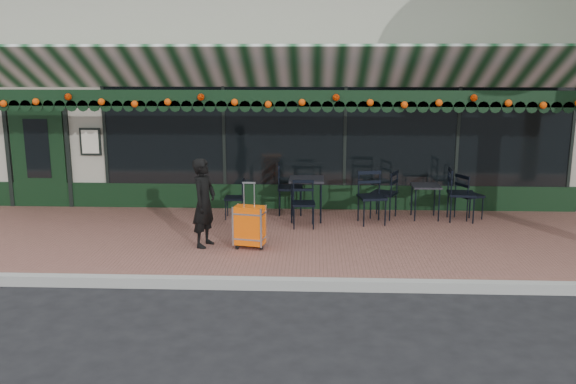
{
  "coord_description": "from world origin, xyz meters",
  "views": [
    {
      "loc": [
        0.8,
        -8.03,
        3.11
      ],
      "look_at": [
        0.38,
        1.6,
        1.01
      ],
      "focal_mm": 38.0,
      "sensor_mm": 36.0,
      "label": 1
    }
  ],
  "objects_px": {
    "chair_a_left": "(384,194)",
    "chair_b_front": "(303,204)",
    "cafe_table_b": "(307,183)",
    "chair_a_extra": "(469,196)",
    "suitcase": "(250,226)",
    "chair_a_front": "(372,198)",
    "chair_a_right": "(461,194)",
    "chair_b_right": "(290,188)",
    "cafe_table_a": "(426,188)",
    "chair_b_left": "(235,198)",
    "woman": "(204,203)"
  },
  "relations": [
    {
      "from": "chair_b_front",
      "to": "chair_a_front",
      "type": "bearing_deg",
      "value": 9.91
    },
    {
      "from": "chair_a_extra",
      "to": "chair_b_left",
      "type": "xyz_separation_m",
      "value": [
        -4.45,
        -0.18,
        -0.05
      ]
    },
    {
      "from": "chair_a_extra",
      "to": "chair_a_front",
      "type": "bearing_deg",
      "value": 78.15
    },
    {
      "from": "chair_a_left",
      "to": "cafe_table_a",
      "type": "bearing_deg",
      "value": 111.61
    },
    {
      "from": "suitcase",
      "to": "chair_a_right",
      "type": "xyz_separation_m",
      "value": [
        3.77,
        1.86,
        0.15
      ]
    },
    {
      "from": "cafe_table_b",
      "to": "chair_b_front",
      "type": "height_order",
      "value": "chair_b_front"
    },
    {
      "from": "chair_a_front",
      "to": "chair_b_front",
      "type": "relative_size",
      "value": 1.15
    },
    {
      "from": "suitcase",
      "to": "chair_a_front",
      "type": "distance_m",
      "value": 2.62
    },
    {
      "from": "suitcase",
      "to": "chair_a_left",
      "type": "distance_m",
      "value": 3.11
    },
    {
      "from": "woman",
      "to": "chair_b_front",
      "type": "bearing_deg",
      "value": -34.66
    },
    {
      "from": "suitcase",
      "to": "cafe_table_a",
      "type": "height_order",
      "value": "suitcase"
    },
    {
      "from": "suitcase",
      "to": "chair_a_left",
      "type": "xyz_separation_m",
      "value": [
        2.35,
        2.03,
        0.11
      ]
    },
    {
      "from": "cafe_table_b",
      "to": "chair_b_front",
      "type": "xyz_separation_m",
      "value": [
        -0.05,
        -0.53,
        -0.29
      ]
    },
    {
      "from": "chair_a_right",
      "to": "chair_a_extra",
      "type": "distance_m",
      "value": 0.26
    },
    {
      "from": "woman",
      "to": "chair_a_left",
      "type": "xyz_separation_m",
      "value": [
        3.08,
        1.96,
        -0.25
      ]
    },
    {
      "from": "cafe_table_a",
      "to": "chair_b_right",
      "type": "relative_size",
      "value": 0.64
    },
    {
      "from": "cafe_table_b",
      "to": "chair_b_right",
      "type": "height_order",
      "value": "chair_b_right"
    },
    {
      "from": "chair_a_extra",
      "to": "chair_b_right",
      "type": "xyz_separation_m",
      "value": [
        -3.41,
        0.24,
        0.07
      ]
    },
    {
      "from": "chair_b_left",
      "to": "chair_a_extra",
      "type": "bearing_deg",
      "value": 90.9
    },
    {
      "from": "cafe_table_b",
      "to": "chair_b_right",
      "type": "relative_size",
      "value": 0.79
    },
    {
      "from": "chair_a_front",
      "to": "chair_b_left",
      "type": "bearing_deg",
      "value": 162.96
    },
    {
      "from": "cafe_table_a",
      "to": "chair_a_front",
      "type": "height_order",
      "value": "chair_a_front"
    },
    {
      "from": "chair_a_extra",
      "to": "chair_a_right",
      "type": "bearing_deg",
      "value": 105.19
    },
    {
      "from": "cafe_table_a",
      "to": "chair_b_front",
      "type": "relative_size",
      "value": 0.76
    },
    {
      "from": "woman",
      "to": "chair_b_right",
      "type": "relative_size",
      "value": 1.42
    },
    {
      "from": "chair_a_right",
      "to": "chair_b_left",
      "type": "xyz_separation_m",
      "value": [
        -4.25,
        -0.01,
        -0.12
      ]
    },
    {
      "from": "woman",
      "to": "chair_b_right",
      "type": "distance_m",
      "value": 2.56
    },
    {
      "from": "chair_a_left",
      "to": "chair_a_extra",
      "type": "bearing_deg",
      "value": 113.88
    },
    {
      "from": "woman",
      "to": "chair_a_right",
      "type": "relative_size",
      "value": 1.43
    },
    {
      "from": "cafe_table_a",
      "to": "chair_a_front",
      "type": "distance_m",
      "value": 1.13
    },
    {
      "from": "chair_a_extra",
      "to": "chair_b_left",
      "type": "relative_size",
      "value": 1.13
    },
    {
      "from": "chair_a_left",
      "to": "chair_b_front",
      "type": "relative_size",
      "value": 1.09
    },
    {
      "from": "chair_b_left",
      "to": "chair_a_right",
      "type": "bearing_deg",
      "value": 88.75
    },
    {
      "from": "chair_a_left",
      "to": "chair_b_front",
      "type": "xyz_separation_m",
      "value": [
        -1.51,
        -0.74,
        -0.04
      ]
    },
    {
      "from": "woman",
      "to": "chair_a_front",
      "type": "bearing_deg",
      "value": -44.28
    },
    {
      "from": "chair_a_right",
      "to": "chair_b_front",
      "type": "distance_m",
      "value": 2.99
    },
    {
      "from": "cafe_table_a",
      "to": "woman",
      "type": "bearing_deg",
      "value": -153.53
    },
    {
      "from": "chair_b_right",
      "to": "chair_b_front",
      "type": "bearing_deg",
      "value": -166.51
    },
    {
      "from": "chair_b_right",
      "to": "cafe_table_b",
      "type": "bearing_deg",
      "value": -146.78
    },
    {
      "from": "cafe_table_b",
      "to": "chair_a_extra",
      "type": "distance_m",
      "value": 3.1
    },
    {
      "from": "suitcase",
      "to": "chair_a_front",
      "type": "bearing_deg",
      "value": 49.35
    },
    {
      "from": "chair_a_right",
      "to": "chair_b_right",
      "type": "bearing_deg",
      "value": 87.6
    },
    {
      "from": "cafe_table_b",
      "to": "chair_a_left",
      "type": "distance_m",
      "value": 1.5
    },
    {
      "from": "cafe_table_a",
      "to": "chair_b_front",
      "type": "height_order",
      "value": "chair_b_front"
    },
    {
      "from": "chair_a_right",
      "to": "cafe_table_b",
      "type": "bearing_deg",
      "value": 95.78
    },
    {
      "from": "woman",
      "to": "chair_b_front",
      "type": "height_order",
      "value": "woman"
    },
    {
      "from": "chair_b_front",
      "to": "chair_b_right",
      "type": "bearing_deg",
      "value": 102.73
    },
    {
      "from": "suitcase",
      "to": "chair_b_front",
      "type": "bearing_deg",
      "value": 69.21
    },
    {
      "from": "cafe_table_b",
      "to": "chair_b_left",
      "type": "bearing_deg",
      "value": 178.42
    },
    {
      "from": "cafe_table_a",
      "to": "chair_a_extra",
      "type": "distance_m",
      "value": 0.84
    }
  ]
}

